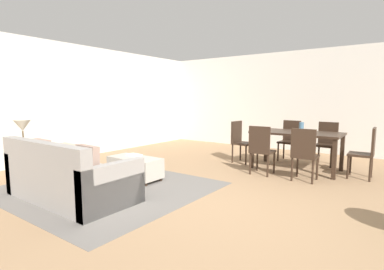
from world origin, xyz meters
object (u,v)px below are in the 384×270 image
object	(u,v)px
dining_chair_near_right	(304,152)
book_on_ottoman	(134,155)
couch	(69,178)
table_lamp	(22,127)
dining_chair_head_west	(240,139)
ottoman_table	(135,167)
dining_table	(296,136)
dining_chair_head_east	(367,150)
vase_centerpiece	(301,127)
dining_chair_near_left	(261,147)
dining_chair_far_left	(290,138)
side_table	(25,158)
dining_chair_far_right	(327,141)

from	to	relation	value
dining_chair_near_right	book_on_ottoman	bearing A→B (deg)	-149.12
couch	table_lamp	size ratio (longest dim) A/B	3.66
dining_chair_head_west	ottoman_table	bearing A→B (deg)	-108.89
dining_table	dining_chair_head_east	xyz separation A→B (m)	(1.23, -0.02, -0.15)
dining_chair_head_east	vase_centerpiece	xyz separation A→B (m)	(-1.14, 0.03, 0.34)
dining_chair_near_left	dining_chair_head_east	world-z (taller)	same
dining_chair_near_left	dining_chair_head_west	bearing A→B (deg)	136.19
table_lamp	dining_chair_near_right	world-z (taller)	table_lamp
couch	dining_chair_far_left	size ratio (longest dim) A/B	2.09
table_lamp	dining_chair_head_west	world-z (taller)	table_lamp
dining_chair_near_left	side_table	bearing A→B (deg)	-135.48
table_lamp	vase_centerpiece	xyz separation A→B (m)	(3.41, 3.72, -0.10)
dining_chair_far_left	dining_chair_head_east	world-z (taller)	same
table_lamp	dining_table	distance (m)	4.98
dining_table	vase_centerpiece	distance (m)	0.21
dining_chair_head_west	dining_table	bearing A→B (deg)	1.34
couch	book_on_ottoman	world-z (taller)	couch
side_table	dining_chair_near_right	distance (m)	4.69
dining_table	vase_centerpiece	world-z (taller)	vase_centerpiece
table_lamp	vase_centerpiece	bearing A→B (deg)	47.52
dining_chair_near_right	dining_chair_head_west	bearing A→B (deg)	153.53
dining_chair_far_right	book_on_ottoman	bearing A→B (deg)	-129.11
ottoman_table	dining_chair_near_right	distance (m)	2.93
dining_chair_near_right	dining_chair_far_right	world-z (taller)	same
dining_chair_near_left	vase_centerpiece	distance (m)	1.03
dining_chair_far_right	side_table	bearing A→B (deg)	-129.55
ottoman_table	table_lamp	distance (m)	1.94
ottoman_table	dining_chair_far_right	xyz separation A→B (m)	(2.46, 3.24, 0.29)
dining_chair_head_east	ottoman_table	bearing A→B (deg)	-143.59
book_on_ottoman	dining_chair_head_east	bearing A→B (deg)	34.60
ottoman_table	dining_chair_far_left	distance (m)	3.67
dining_table	dining_chair_far_right	bearing A→B (deg)	63.41
dining_chair_head_east	side_table	bearing A→B (deg)	-140.96
dining_chair_head_east	book_on_ottoman	xyz separation A→B (m)	(-3.40, -2.34, -0.11)
vase_centerpiece	dining_chair_far_right	bearing A→B (deg)	68.02
ottoman_table	dining_chair_near_right	bearing A→B (deg)	33.34
dining_chair_near_right	dining_table	bearing A→B (deg)	114.73
ottoman_table	table_lamp	xyz separation A→B (m)	(-1.27, -1.27, 0.73)
dining_chair_far_left	side_table	bearing A→B (deg)	-123.06
dining_chair_near_left	dining_chair_far_right	size ratio (longest dim) A/B	1.00
dining_chair_far_left	vase_centerpiece	distance (m)	0.98
dining_chair_near_left	dining_chair_near_right	size ratio (longest dim) A/B	1.00
side_table	book_on_ottoman	size ratio (longest dim) A/B	2.11
table_lamp	dining_chair_far_left	size ratio (longest dim) A/B	0.57
dining_table	dining_chair_near_right	bearing A→B (deg)	-65.27
dining_chair_head_east	book_on_ottoman	world-z (taller)	dining_chair_head_east
table_lamp	dining_chair_head_east	bearing A→B (deg)	39.04
couch	dining_chair_head_west	distance (m)	3.76
couch	dining_chair_head_west	size ratio (longest dim) A/B	2.09
couch	book_on_ottoman	xyz separation A→B (m)	(-0.11, 1.33, 0.12)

